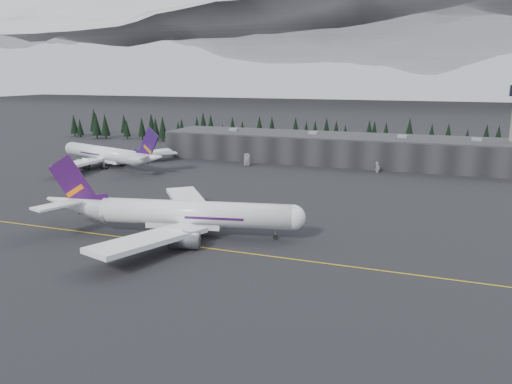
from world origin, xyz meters
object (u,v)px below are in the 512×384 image
(jet_parked, at_px, (111,155))
(gse_vehicle_b, at_px, (377,171))
(terminal, at_px, (334,148))
(jet_main, at_px, (173,213))
(gse_vehicle_a, at_px, (247,164))

(jet_parked, xyz_separation_m, gse_vehicle_b, (111.14, 27.35, -4.66))
(terminal, height_order, gse_vehicle_b, terminal)
(jet_main, distance_m, gse_vehicle_a, 98.25)
(terminal, distance_m, jet_parked, 100.52)
(gse_vehicle_a, distance_m, gse_vehicle_b, 56.38)
(jet_parked, bearing_deg, terminal, -134.38)
(jet_parked, xyz_separation_m, gse_vehicle_a, (54.92, 23.14, -4.66))
(jet_parked, distance_m, gse_vehicle_b, 114.55)
(terminal, xyz_separation_m, jet_main, (-16.61, -120.50, -0.67))
(jet_parked, distance_m, gse_vehicle_a, 59.78)
(jet_main, xyz_separation_m, gse_vehicle_b, (38.92, 100.81, -4.84))
(jet_main, xyz_separation_m, jet_parked, (-72.22, 73.46, -0.17))
(jet_parked, relative_size, gse_vehicle_a, 11.16)
(jet_main, relative_size, jet_parked, 1.05)
(jet_main, height_order, gse_vehicle_a, jet_main)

